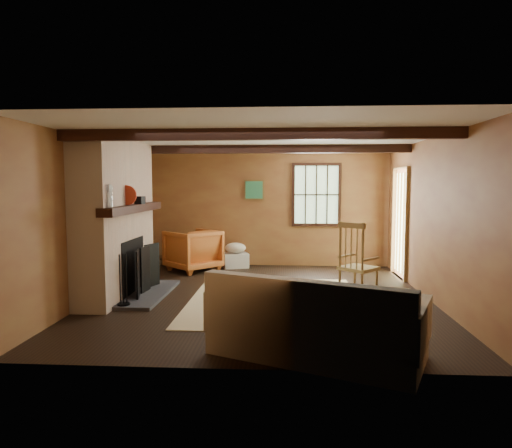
# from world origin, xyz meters

# --- Properties ---
(ground) EXTENTS (5.50, 5.50, 0.00)m
(ground) POSITION_xyz_m (0.00, 0.00, 0.00)
(ground) COLOR black
(ground) RESTS_ON ground
(room_envelope) EXTENTS (5.02, 5.52, 2.44)m
(room_envelope) POSITION_xyz_m (0.22, 0.26, 1.63)
(room_envelope) COLOR olive
(room_envelope) RESTS_ON ground
(fireplace) EXTENTS (1.02, 2.30, 2.40)m
(fireplace) POSITION_xyz_m (-2.23, -0.00, 1.10)
(fireplace) COLOR #A76041
(fireplace) RESTS_ON ground
(rug) EXTENTS (2.50, 3.00, 0.01)m
(rug) POSITION_xyz_m (0.20, -0.20, 0.00)
(rug) COLOR beige
(rug) RESTS_ON ground
(rocking_chair) EXTENTS (0.90, 0.92, 1.17)m
(rocking_chair) POSITION_xyz_m (1.44, 0.05, 0.49)
(rocking_chair) COLOR tan
(rocking_chair) RESTS_ON ground
(sofa) EXTENTS (2.28, 1.66, 0.84)m
(sofa) POSITION_xyz_m (0.65, -2.41, 0.30)
(sofa) COLOR silver
(sofa) RESTS_ON ground
(firewood_pile) EXTENTS (0.60, 0.11, 0.22)m
(firewood_pile) POSITION_xyz_m (-2.05, 2.60, 0.11)
(firewood_pile) COLOR #533723
(firewood_pile) RESTS_ON ground
(laundry_basket) EXTENTS (0.59, 0.52, 0.30)m
(laundry_basket) POSITION_xyz_m (-0.67, 2.44, 0.15)
(laundry_basket) COLOR silver
(laundry_basket) RESTS_ON ground
(basket_pillow) EXTENTS (0.51, 0.45, 0.22)m
(basket_pillow) POSITION_xyz_m (-0.67, 2.44, 0.41)
(basket_pillow) COLOR silver
(basket_pillow) RESTS_ON laundry_basket
(armchair) EXTENTS (1.27, 1.26, 0.83)m
(armchair) POSITION_xyz_m (-1.47, 2.03, 0.41)
(armchair) COLOR #BF6026
(armchair) RESTS_ON ground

